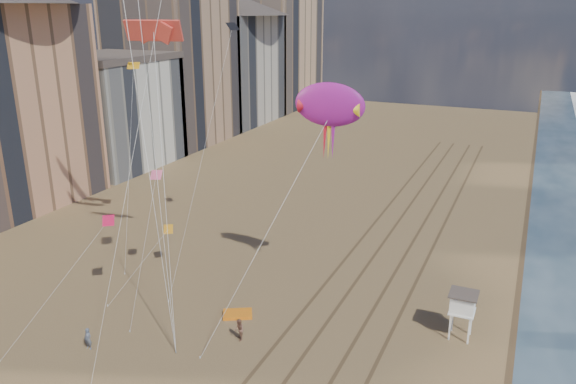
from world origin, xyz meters
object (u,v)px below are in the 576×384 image
object	(u,v)px
lifeguard_stand	(463,304)
grounded_kite	(238,314)
kite_flyer_a	(88,339)
kite_flyer_b	(239,330)
show_kite	(329,105)

from	to	relation	value
lifeguard_stand	grounded_kite	distance (m)	17.48
grounded_kite	kite_flyer_a	bearing A→B (deg)	-161.04
kite_flyer_a	kite_flyer_b	bearing A→B (deg)	30.42
grounded_kite	show_kite	distance (m)	18.14
show_kite	kite_flyer_b	size ratio (longest dim) A/B	11.86
kite_flyer_a	kite_flyer_b	distance (m)	10.90
kite_flyer_a	show_kite	bearing A→B (deg)	47.56
kite_flyer_b	lifeguard_stand	bearing A→B (deg)	78.25
lifeguard_stand	kite_flyer_b	size ratio (longest dim) A/B	2.15
lifeguard_stand	grounded_kite	xyz separation A→B (m)	(-16.77, -4.09, -2.71)
lifeguard_stand	show_kite	size ratio (longest dim) A/B	0.18
lifeguard_stand	kite_flyer_a	distance (m)	27.52
show_kite	kite_flyer_b	distance (m)	18.23
show_kite	kite_flyer_b	bearing A→B (deg)	-112.83
lifeguard_stand	show_kite	world-z (taller)	show_kite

